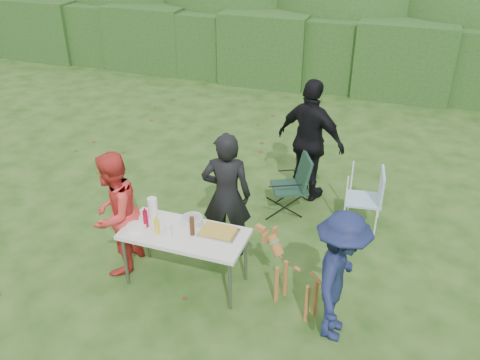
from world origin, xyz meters
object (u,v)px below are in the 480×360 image
(folding_table, at_px, (184,236))
(child, at_px, (340,277))
(paper_towel_roll, at_px, (153,207))
(beer_bottle, at_px, (192,226))
(ketchup_bottle, at_px, (146,219))
(person_cook, at_px, (227,196))
(lawn_chair, at_px, (364,197))
(person_red_jacket, at_px, (114,214))
(dog, at_px, (297,278))
(camping_chair, at_px, (289,184))
(person_black_puffy, at_px, (311,141))
(mustard_bottle, at_px, (157,226))

(folding_table, relative_size, child, 0.98)
(folding_table, xyz_separation_m, paper_towel_roll, (-0.51, 0.19, 0.18))
(beer_bottle, bearing_deg, ketchup_bottle, -176.98)
(person_cook, relative_size, lawn_chair, 1.95)
(person_red_jacket, relative_size, beer_bottle, 6.76)
(dog, relative_size, camping_chair, 0.98)
(person_cook, distance_m, dog, 1.43)
(ketchup_bottle, xyz_separation_m, beer_bottle, (0.59, 0.03, 0.01))
(person_black_puffy, bearing_deg, folding_table, 88.91)
(lawn_chair, distance_m, paper_towel_roll, 3.05)
(person_black_puffy, bearing_deg, paper_towel_roll, 77.56)
(folding_table, distance_m, lawn_chair, 2.78)
(child, distance_m, mustard_bottle, 2.18)
(child, xyz_separation_m, mustard_bottle, (-2.18, 0.12, 0.07))
(ketchup_bottle, bearing_deg, beer_bottle, 3.02)
(person_red_jacket, bearing_deg, paper_towel_roll, 113.60)
(child, bearing_deg, lawn_chair, 1.60)
(person_cook, relative_size, paper_towel_roll, 6.74)
(beer_bottle, bearing_deg, dog, 0.02)
(folding_table, height_order, dog, dog)
(camping_chair, bearing_deg, dog, 80.47)
(beer_bottle, bearing_deg, child, -7.57)
(person_cook, xyz_separation_m, child, (1.63, -0.99, -0.11))
(person_cook, height_order, mustard_bottle, person_cook)
(camping_chair, height_order, paper_towel_roll, paper_towel_roll)
(person_cook, xyz_separation_m, lawn_chair, (1.62, 1.29, -0.43))
(camping_chair, height_order, lawn_chair, camping_chair)
(ketchup_bottle, bearing_deg, person_black_puffy, 61.05)
(person_red_jacket, bearing_deg, child, 82.61)
(child, xyz_separation_m, paper_towel_roll, (-2.40, 0.43, 0.10))
(person_red_jacket, bearing_deg, ketchup_bottle, 84.60)
(folding_table, xyz_separation_m, person_black_puffy, (0.95, 2.55, 0.28))
(person_cook, bearing_deg, child, 134.31)
(child, bearing_deg, dog, 65.98)
(person_black_puffy, distance_m, camping_chair, 0.75)
(child, bearing_deg, beer_bottle, 83.78)
(person_black_puffy, xyz_separation_m, dog, (0.44, -2.56, -0.54))
(mustard_bottle, bearing_deg, person_black_puffy, 65.16)
(dog, relative_size, paper_towel_roll, 3.49)
(person_cook, distance_m, mustard_bottle, 1.03)
(person_black_puffy, bearing_deg, person_cook, 88.27)
(person_cook, relative_size, ketchup_bottle, 7.96)
(person_cook, distance_m, camping_chair, 1.44)
(dog, bearing_deg, ketchup_bottle, 26.56)
(person_red_jacket, distance_m, person_black_puffy, 3.19)
(folding_table, distance_m, paper_towel_roll, 0.58)
(child, bearing_deg, person_red_jacket, 86.79)
(folding_table, relative_size, person_cook, 0.86)
(folding_table, relative_size, ketchup_bottle, 6.82)
(paper_towel_roll, bearing_deg, dog, -5.96)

